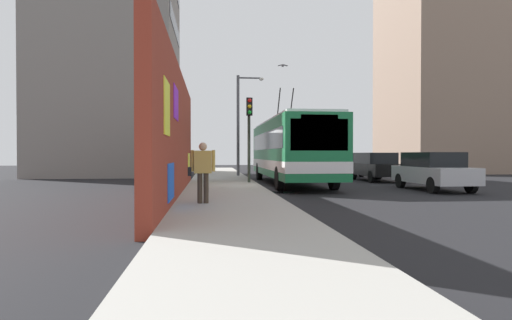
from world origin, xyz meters
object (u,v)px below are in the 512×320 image
at_px(pedestrian_near_wall, 203,168).
at_px(parked_car_dark_gray, 322,162).
at_px(parked_car_silver, 433,170).
at_px(traffic_light, 249,125).
at_px(street_lamp, 241,118).
at_px(parked_car_black, 375,166).
at_px(city_bus, 291,149).
at_px(parked_car_navy, 342,164).

bearing_deg(pedestrian_near_wall, parked_car_dark_gray, -22.58).
bearing_deg(parked_car_silver, traffic_light, 65.10).
distance_m(parked_car_dark_gray, street_lamp, 10.99).
distance_m(parked_car_black, parked_car_dark_gray, 11.43).
height_order(city_bus, pedestrian_near_wall, city_bus).
xyz_separation_m(parked_car_black, street_lamp, (3.72, 7.26, 2.94)).
xyz_separation_m(parked_car_black, parked_car_dark_gray, (11.43, -0.00, 0.00)).
bearing_deg(parked_car_silver, pedestrian_near_wall, 117.93).
distance_m(pedestrian_near_wall, street_lamp, 15.31).
relative_size(parked_car_black, parked_car_dark_gray, 0.90).
distance_m(parked_car_black, parked_car_navy, 5.95).
distance_m(city_bus, street_lamp, 6.40).
bearing_deg(parked_car_dark_gray, street_lamp, 136.73).
distance_m(parked_car_silver, traffic_light, 8.36).
height_order(parked_car_black, street_lamp, street_lamp).
bearing_deg(pedestrian_near_wall, traffic_light, -13.79).
height_order(parked_car_navy, parked_car_dark_gray, same).
bearing_deg(parked_car_black, traffic_light, 110.83).
xyz_separation_m(parked_car_dark_gray, street_lamp, (-7.71, 7.26, 2.94)).
bearing_deg(parked_car_silver, parked_car_black, 0.00).
distance_m(parked_car_black, pedestrian_near_wall, 14.63).
relative_size(parked_car_black, parked_car_navy, 0.93).
xyz_separation_m(parked_car_silver, street_lamp, (9.93, 7.26, 2.94)).
height_order(pedestrian_near_wall, traffic_light, traffic_light).
relative_size(parked_car_black, street_lamp, 0.70).
bearing_deg(street_lamp, parked_car_dark_gray, -43.27).
distance_m(city_bus, parked_car_black, 5.65).
bearing_deg(traffic_light, pedestrian_near_wall, 166.21).
bearing_deg(city_bus, parked_car_dark_gray, -21.16).
bearing_deg(city_bus, parked_car_navy, -33.19).
xyz_separation_m(pedestrian_near_wall, traffic_light, (8.40, -2.06, 1.75)).
bearing_deg(parked_car_dark_gray, traffic_light, 152.68).
bearing_deg(traffic_light, parked_car_navy, -40.05).
bearing_deg(city_bus, parked_car_silver, -128.96).
height_order(pedestrian_near_wall, street_lamp, street_lamp).
xyz_separation_m(parked_car_silver, pedestrian_near_wall, (-4.99, 9.41, 0.30)).
xyz_separation_m(city_bus, parked_car_silver, (-4.20, -5.20, -0.95)).
height_order(parked_car_dark_gray, street_lamp, street_lamp).
bearing_deg(traffic_light, parked_car_black, -69.17).
height_order(city_bus, traffic_light, city_bus).
distance_m(city_bus, traffic_light, 2.54).
xyz_separation_m(parked_car_silver, parked_car_black, (6.21, 0.00, 0.00)).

